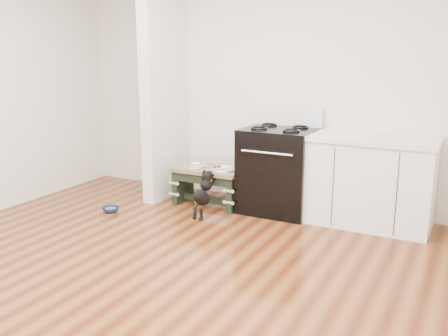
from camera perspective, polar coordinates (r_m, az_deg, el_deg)
ground at (r=3.95m, az=-9.33°, el=-13.05°), size 5.00×5.00×0.00m
room_shell at (r=3.54m, az=-10.34°, el=11.16°), size 5.00×5.00×5.00m
partition_wall at (r=5.94m, az=-6.79°, el=9.50°), size 0.15×0.80×2.70m
oven_range at (r=5.46m, az=6.28°, el=-0.09°), size 0.76×0.69×1.14m
cabinet_run at (r=5.23m, az=16.40°, el=-1.47°), size 1.24×0.64×0.91m
dog_feeder at (r=5.67m, az=-1.77°, el=-1.24°), size 0.80×0.43×0.45m
puppy at (r=5.31m, az=-2.37°, el=-2.78°), size 0.14×0.41×0.49m
floor_bowl at (r=5.64m, az=-12.82°, el=-4.64°), size 0.23×0.23×0.06m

